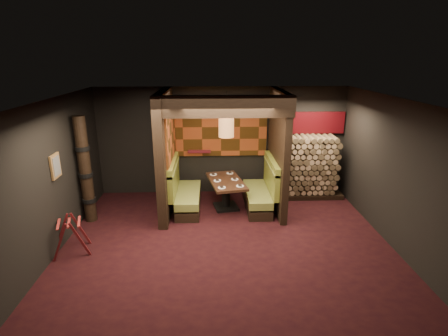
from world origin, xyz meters
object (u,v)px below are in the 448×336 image
pendant_lamp (226,127)px  totem_column (85,171)px  luggage_rack (70,234)px  booth_bench_left (184,193)px  dining_table (226,189)px  booth_bench_right (261,192)px  firewood_stack (310,167)px

pendant_lamp → totem_column: pendant_lamp is taller
pendant_lamp → luggage_rack: size_ratio=1.29×
booth_bench_left → totem_column: totem_column is taller
luggage_rack → totem_column: size_ratio=0.34×
booth_bench_left → dining_table: booth_bench_left is taller
booth_bench_right → firewood_stack: bearing=27.3°
booth_bench_right → pendant_lamp: (-0.87, -0.05, 1.64)m
pendant_lamp → firewood_stack: bearing=18.8°
dining_table → luggage_rack: (-3.03, -1.91, -0.11)m
dining_table → pendant_lamp: bearing=-90.0°
booth_bench_right → dining_table: (-0.87, -0.00, 0.09)m
dining_table → luggage_rack: 3.59m
booth_bench_left → luggage_rack: 2.77m
booth_bench_left → dining_table: bearing=-0.2°
totem_column → pendant_lamp: bearing=9.0°
dining_table → firewood_stack: 2.35m
firewood_stack → booth_bench_right: bearing=-152.7°
pendant_lamp → luggage_rack: pendant_lamp is taller
booth_bench_right → totem_column: bearing=-172.1°
booth_bench_left → luggage_rack: booth_bench_left is taller
luggage_rack → totem_column: totem_column is taller
booth_bench_right → totem_column: totem_column is taller
booth_bench_left → firewood_stack: size_ratio=0.92×
totem_column → firewood_stack: (5.33, 1.25, -0.37)m
totem_column → luggage_rack: bearing=-86.6°
dining_table → totem_column: 3.24m
booth_bench_right → luggage_rack: bearing=-153.9°
booth_bench_right → pendant_lamp: bearing=-176.4°
booth_bench_right → dining_table: 0.87m
dining_table → totem_column: (-3.11, -0.55, 0.69)m
dining_table → pendant_lamp: pendant_lamp is taller
booth_bench_left → firewood_stack: bearing=12.2°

